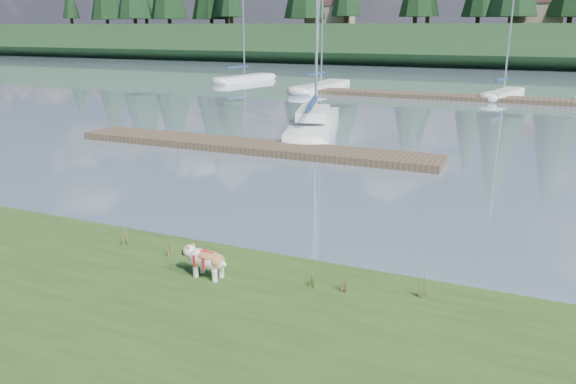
% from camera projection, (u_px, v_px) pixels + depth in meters
% --- Properties ---
extents(ground, '(200.00, 200.00, 0.00)m').
position_uv_depth(ground, '(432.00, 98.00, 40.54)').
color(ground, gray).
rests_on(ground, ground).
extents(bank, '(60.00, 9.00, 0.35)m').
position_uv_depth(bank, '(38.00, 345.00, 8.86)').
color(bank, '#2E4C1B').
rests_on(bank, ground).
extents(ridge, '(200.00, 20.00, 5.00)m').
position_uv_depth(ridge, '(487.00, 45.00, 77.62)').
color(ridge, '#1A3419').
rests_on(ridge, ground).
extents(bulldog, '(0.97, 0.46, 0.58)m').
position_uv_depth(bulldog, '(207.00, 259.00, 10.76)').
color(bulldog, silver).
rests_on(bulldog, bank).
extents(sailboat_main, '(4.73, 10.27, 14.42)m').
position_uv_depth(sailboat_main, '(315.00, 120.00, 28.48)').
color(sailboat_main, white).
rests_on(sailboat_main, ground).
extents(dock_near, '(16.00, 2.00, 0.30)m').
position_uv_depth(dock_near, '(249.00, 146.00, 23.58)').
color(dock_near, '#4C3D2C').
rests_on(dock_near, ground).
extents(dock_far, '(26.00, 2.20, 0.30)m').
position_uv_depth(dock_far, '(461.00, 97.00, 39.74)').
color(dock_far, '#4C3D2C').
rests_on(dock_far, ground).
extents(sailboat_bg_0, '(3.28, 7.96, 11.35)m').
position_uv_depth(sailboat_bg_0, '(249.00, 78.00, 52.85)').
color(sailboat_bg_0, white).
rests_on(sailboat_bg_0, ground).
extents(sailboat_bg_1, '(2.41, 9.07, 13.26)m').
position_uv_depth(sailboat_bg_1, '(325.00, 85.00, 46.01)').
color(sailboat_bg_1, white).
rests_on(sailboat_bg_1, ground).
extents(sailboat_bg_2, '(2.85, 6.55, 9.85)m').
position_uv_depth(sailboat_bg_2, '(506.00, 93.00, 40.72)').
color(sailboat_bg_2, white).
rests_on(sailboat_bg_2, ground).
extents(weed_0, '(0.17, 0.14, 0.52)m').
position_uv_depth(weed_0, '(167.00, 247.00, 11.75)').
color(weed_0, '#475B23').
rests_on(weed_0, bank).
extents(weed_1, '(0.17, 0.14, 0.45)m').
position_uv_depth(weed_1, '(193.00, 247.00, 11.82)').
color(weed_1, '#475B23').
rests_on(weed_1, bank).
extents(weed_2, '(0.17, 0.14, 0.67)m').
position_uv_depth(weed_2, '(344.00, 278.00, 10.16)').
color(weed_2, '#475B23').
rests_on(weed_2, bank).
extents(weed_3, '(0.17, 0.14, 0.58)m').
position_uv_depth(weed_3, '(125.00, 234.00, 12.41)').
color(weed_3, '#475B23').
rests_on(weed_3, bank).
extents(weed_4, '(0.17, 0.14, 0.50)m').
position_uv_depth(weed_4, '(312.00, 276.00, 10.41)').
color(weed_4, '#475B23').
rests_on(weed_4, bank).
extents(weed_5, '(0.17, 0.14, 0.56)m').
position_uv_depth(weed_5, '(421.00, 284.00, 10.01)').
color(weed_5, '#475B23').
rests_on(weed_5, bank).
extents(mud_lip, '(60.00, 0.50, 0.14)m').
position_uv_depth(mud_lip, '(192.00, 252.00, 12.75)').
color(mud_lip, '#33281C').
rests_on(mud_lip, ground).
extents(house_0, '(6.30, 5.30, 4.65)m').
position_uv_depth(house_0, '(331.00, 9.00, 82.04)').
color(house_0, gray).
rests_on(house_0, ridge).
extents(house_1, '(6.30, 5.30, 4.65)m').
position_uv_depth(house_1, '(539.00, 7.00, 72.20)').
color(house_1, gray).
rests_on(house_1, ridge).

